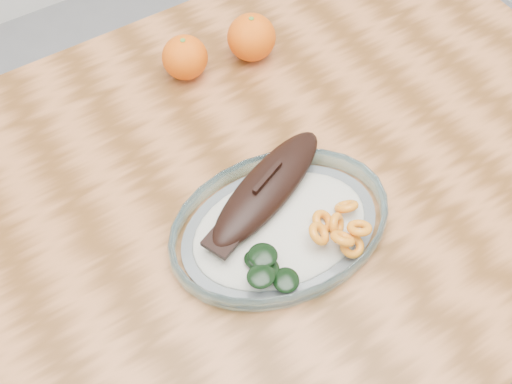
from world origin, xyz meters
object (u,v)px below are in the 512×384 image
at_px(plated_meal, 280,223).
at_px(orange_right, 251,37).
at_px(dining_table, 244,226).
at_px(orange_left, 185,57).

distance_m(plated_meal, orange_right, 0.34).
height_order(dining_table, orange_left, orange_left).
bearing_deg(plated_meal, orange_left, 89.58).
xyz_separation_m(dining_table, orange_left, (0.04, 0.24, 0.13)).
height_order(plated_meal, orange_left, plated_meal).
height_order(orange_left, orange_right, orange_right).
bearing_deg(orange_left, dining_table, -99.75).
distance_m(dining_table, plated_meal, 0.14).
distance_m(orange_left, orange_right, 0.11).
height_order(dining_table, orange_right, orange_right).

